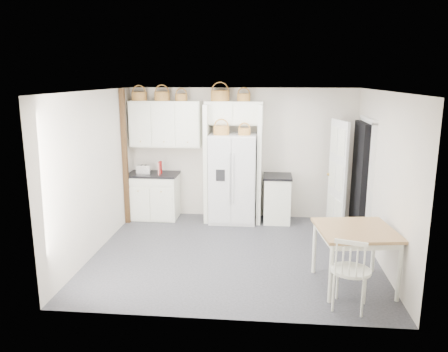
# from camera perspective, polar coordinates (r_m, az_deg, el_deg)

# --- Properties ---
(floor) EXTENTS (4.50, 4.50, 0.00)m
(floor) POSITION_cam_1_polar(r_m,az_deg,el_deg) (7.22, 1.34, -10.04)
(floor) COLOR #2D2E30
(floor) RESTS_ON ground
(ceiling) EXTENTS (4.50, 4.50, 0.00)m
(ceiling) POSITION_cam_1_polar(r_m,az_deg,el_deg) (6.66, 1.46, 11.05)
(ceiling) COLOR white
(ceiling) RESTS_ON wall_back
(wall_back) EXTENTS (4.50, 0.00, 4.50)m
(wall_back) POSITION_cam_1_polar(r_m,az_deg,el_deg) (8.78, 2.33, 2.94)
(wall_back) COLOR beige
(wall_back) RESTS_ON floor
(wall_left) EXTENTS (0.00, 4.00, 4.00)m
(wall_left) POSITION_cam_1_polar(r_m,az_deg,el_deg) (7.33, -16.44, 0.44)
(wall_left) COLOR beige
(wall_left) RESTS_ON floor
(wall_right) EXTENTS (0.00, 4.00, 4.00)m
(wall_right) POSITION_cam_1_polar(r_m,az_deg,el_deg) (7.04, 19.99, -0.32)
(wall_right) COLOR beige
(wall_right) RESTS_ON floor
(refrigerator) EXTENTS (0.90, 0.72, 1.74)m
(refrigerator) POSITION_cam_1_polar(r_m,az_deg,el_deg) (8.54, 1.17, -0.29)
(refrigerator) COLOR silver
(refrigerator) RESTS_ON floor
(base_cab_left) EXTENTS (0.95, 0.60, 0.88)m
(base_cab_left) POSITION_cam_1_polar(r_m,az_deg,el_deg) (8.95, -9.12, -2.66)
(base_cab_left) COLOR white
(base_cab_left) RESTS_ON floor
(base_cab_right) EXTENTS (0.51, 0.61, 0.89)m
(base_cab_right) POSITION_cam_1_polar(r_m,az_deg,el_deg) (8.67, 6.93, -3.06)
(base_cab_right) COLOR white
(base_cab_right) RESTS_ON floor
(dining_table) EXTENTS (1.11, 1.11, 0.83)m
(dining_table) POSITION_cam_1_polar(r_m,az_deg,el_deg) (6.27, 16.62, -10.17)
(dining_table) COLOR olive
(dining_table) RESTS_ON floor
(windsor_chair) EXTENTS (0.59, 0.57, 1.00)m
(windsor_chair) POSITION_cam_1_polar(r_m,az_deg,el_deg) (5.67, 16.23, -11.75)
(windsor_chair) COLOR white
(windsor_chair) RESTS_ON floor
(counter_left) EXTENTS (0.99, 0.64, 0.04)m
(counter_left) POSITION_cam_1_polar(r_m,az_deg,el_deg) (8.84, -9.23, 0.23)
(counter_left) COLOR black
(counter_left) RESTS_ON base_cab_left
(counter_right) EXTENTS (0.55, 0.65, 0.04)m
(counter_right) POSITION_cam_1_polar(r_m,az_deg,el_deg) (8.55, 7.01, -0.04)
(counter_right) COLOR black
(counter_right) RESTS_ON base_cab_right
(toaster) EXTENTS (0.27, 0.15, 0.19)m
(toaster) POSITION_cam_1_polar(r_m,az_deg,el_deg) (8.75, -10.42, 0.82)
(toaster) COLOR silver
(toaster) RESTS_ON counter_left
(cookbook_red) EXTENTS (0.04, 0.17, 0.25)m
(cookbook_red) POSITION_cam_1_polar(r_m,az_deg,el_deg) (8.69, -8.37, 1.04)
(cookbook_red) COLOR #9E0A0A
(cookbook_red) RESTS_ON counter_left
(cookbook_cream) EXTENTS (0.06, 0.17, 0.25)m
(cookbook_cream) POSITION_cam_1_polar(r_m,az_deg,el_deg) (8.69, -8.43, 1.04)
(cookbook_cream) COLOR beige
(cookbook_cream) RESTS_ON counter_left
(basket_upper_a) EXTENTS (0.30, 0.30, 0.17)m
(basket_upper_a) POSITION_cam_1_polar(r_m,az_deg,el_deg) (8.83, -11.02, 10.18)
(basket_upper_a) COLOR olive
(basket_upper_a) RESTS_ON upper_cabinet
(basket_upper_b) EXTENTS (0.30, 0.30, 0.18)m
(basket_upper_b) POSITION_cam_1_polar(r_m,az_deg,el_deg) (8.71, -8.09, 10.28)
(basket_upper_b) COLOR olive
(basket_upper_b) RESTS_ON upper_cabinet
(basket_upper_c) EXTENTS (0.24, 0.24, 0.14)m
(basket_upper_c) POSITION_cam_1_polar(r_m,az_deg,el_deg) (8.63, -5.60, 10.20)
(basket_upper_c) COLOR olive
(basket_upper_c) RESTS_ON upper_cabinet
(basket_bridge_a) EXTENTS (0.36, 0.36, 0.20)m
(basket_bridge_a) POSITION_cam_1_polar(r_m,az_deg,el_deg) (8.52, -0.52, 10.45)
(basket_bridge_a) COLOR olive
(basket_bridge_a) RESTS_ON bridge_cabinet
(basket_bridge_b) EXTENTS (0.25, 0.25, 0.14)m
(basket_bridge_b) POSITION_cam_1_polar(r_m,az_deg,el_deg) (8.49, 2.60, 10.23)
(basket_bridge_b) COLOR olive
(basket_bridge_b) RESTS_ON bridge_cabinet
(basket_fridge_a) EXTENTS (0.30, 0.30, 0.16)m
(basket_fridge_a) POSITION_cam_1_polar(r_m,az_deg,el_deg) (8.30, -0.35, 5.98)
(basket_fridge_a) COLOR olive
(basket_fridge_a) RESTS_ON refrigerator
(basket_fridge_b) EXTENTS (0.23, 0.23, 0.12)m
(basket_fridge_b) POSITION_cam_1_polar(r_m,az_deg,el_deg) (8.27, 2.68, 5.82)
(basket_fridge_b) COLOR olive
(basket_fridge_b) RESTS_ON refrigerator
(upper_cabinet) EXTENTS (1.40, 0.34, 0.90)m
(upper_cabinet) POSITION_cam_1_polar(r_m,az_deg,el_deg) (8.74, -7.63, 6.77)
(upper_cabinet) COLOR white
(upper_cabinet) RESTS_ON wall_back
(bridge_cabinet) EXTENTS (1.12, 0.34, 0.45)m
(bridge_cabinet) POSITION_cam_1_polar(r_m,az_deg,el_deg) (8.52, 1.30, 8.24)
(bridge_cabinet) COLOR white
(bridge_cabinet) RESTS_ON wall_back
(fridge_panel_left) EXTENTS (0.08, 0.60, 2.30)m
(fridge_panel_left) POSITION_cam_1_polar(r_m,az_deg,el_deg) (8.58, -2.20, 1.69)
(fridge_panel_left) COLOR white
(fridge_panel_left) RESTS_ON floor
(fridge_panel_right) EXTENTS (0.08, 0.60, 2.30)m
(fridge_panel_right) POSITION_cam_1_polar(r_m,az_deg,el_deg) (8.50, 4.63, 1.56)
(fridge_panel_right) COLOR white
(fridge_panel_right) RESTS_ON floor
(trim_post) EXTENTS (0.09, 0.09, 2.60)m
(trim_post) POSITION_cam_1_polar(r_m,az_deg,el_deg) (8.56, -12.81, 2.37)
(trim_post) COLOR #332013
(trim_post) RESTS_ON floor
(doorway_void) EXTENTS (0.18, 0.85, 2.05)m
(doorway_void) POSITION_cam_1_polar(r_m,az_deg,el_deg) (8.02, 17.49, -0.60)
(doorway_void) COLOR black
(doorway_void) RESTS_ON floor
(door_slab) EXTENTS (0.21, 0.79, 2.05)m
(door_slab) POSITION_cam_1_polar(r_m,az_deg,el_deg) (8.28, 14.59, -0.02)
(door_slab) COLOR white
(door_slab) RESTS_ON floor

